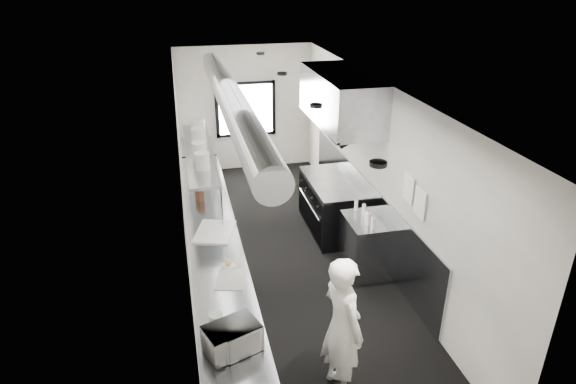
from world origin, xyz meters
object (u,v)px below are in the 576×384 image
far_work_table (199,165)px  microwave (232,338)px  exhaust_hood (340,98)px  small_plate (229,265)px  bottle_station (367,246)px  deli_tub_a (217,336)px  pass_shelf (200,153)px  plate_stack_b (199,151)px  squeeze_bottle_e (356,205)px  squeeze_bottle_c (366,216)px  range (332,205)px  plate_stack_a (202,161)px  knife_block (199,193)px  squeeze_bottle_b (368,219)px  line_cook (342,327)px  squeeze_bottle_a (373,223)px  deli_tub_b (216,318)px  cutting_board (215,232)px  plate_stack_c (199,138)px  plate_stack_d (198,129)px  prep_counter (215,257)px  squeeze_bottle_d (364,210)px

far_work_table → microwave: (-0.01, -6.17, 0.59)m
exhaust_hood → small_plate: 3.38m
bottle_station → deli_tub_a: bearing=-139.4°
pass_shelf → plate_stack_b: 0.44m
squeeze_bottle_e → squeeze_bottle_c: bearing=-86.5°
range → plate_stack_a: 2.59m
deli_tub_a → squeeze_bottle_e: (2.36, 2.44, 0.03)m
range → small_plate: size_ratio=8.84×
knife_block → squeeze_bottle_b: size_ratio=1.12×
pass_shelf → squeeze_bottle_b: 2.97m
line_cook → small_plate: line_cook is taller
plate_stack_a → squeeze_bottle_a: 2.67m
deli_tub_b → cutting_board: bearing=85.4°
small_plate → squeeze_bottle_b: (2.10, 0.63, 0.09)m
knife_block → plate_stack_a: size_ratio=0.86×
line_cook → bottle_station: bearing=-42.3°
small_plate → plate_stack_a: 1.86m
plate_stack_c → line_cook: bearing=-73.0°
exhaust_hood → squeeze_bottle_a: size_ratio=12.86×
squeeze_bottle_a → plate_stack_a: bearing=152.8°
squeeze_bottle_a → squeeze_bottle_c: 0.24m
small_plate → plate_stack_a: (-0.16, 1.68, 0.79)m
squeeze_bottle_a → squeeze_bottle_e: bearing=93.1°
microwave → line_cook: bearing=-14.1°
range → plate_stack_d: plate_stack_d is taller
prep_counter → plate_stack_d: plate_stack_d is taller
line_cook → plate_stack_b: plate_stack_b is taller
squeeze_bottle_a → bottle_station: bearing=79.2°
plate_stack_d → deli_tub_b: bearing=-91.6°
line_cook → deli_tub_a: bearing=74.3°
deli_tub_a → plate_stack_c: size_ratio=0.42×
plate_stack_c → far_work_table: bearing=89.0°
microwave → plate_stack_d: (-0.01, 4.53, 0.72)m
pass_shelf → squeeze_bottle_e: (2.26, -1.36, -0.55)m
squeeze_bottle_d → squeeze_bottle_a: bearing=-93.7°
cutting_board → squeeze_bottle_d: size_ratio=3.88×
small_plate → deli_tub_b: bearing=-103.5°
squeeze_bottle_e → squeeze_bottle_a: bearing=-86.9°
far_work_table → microwave: 6.19m
deli_tub_a → knife_block: size_ratio=0.66×
pass_shelf → knife_block: pass_shelf is taller
pass_shelf → microwave: size_ratio=6.22×
bottle_station → far_work_table: (-2.30, 3.90, 0.00)m
far_work_table → squeeze_bottle_b: size_ratio=6.13×
knife_block → squeeze_bottle_d: 2.63m
plate_stack_a → squeeze_bottle_e: bearing=-14.1°
deli_tub_a → cutting_board: bearing=85.7°
range → plate_stack_c: 2.60m
line_cook → squeeze_bottle_e: line_cook is taller
knife_block → plate_stack_d: bearing=68.9°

